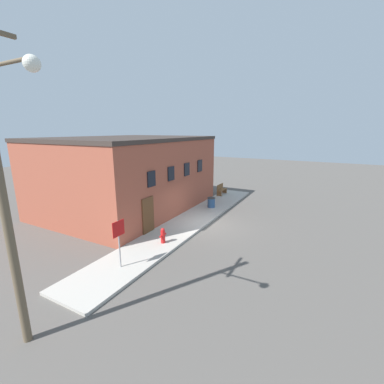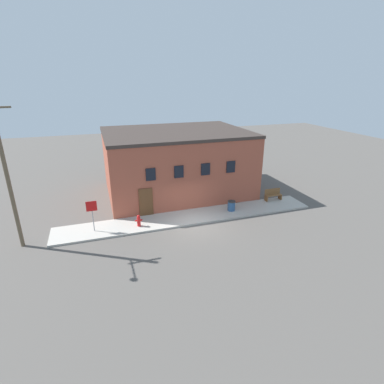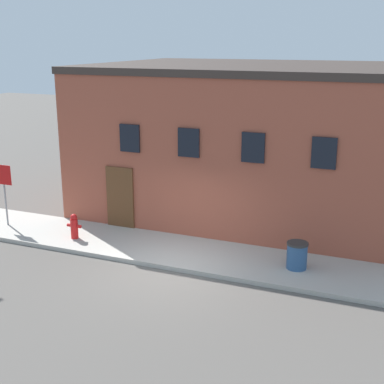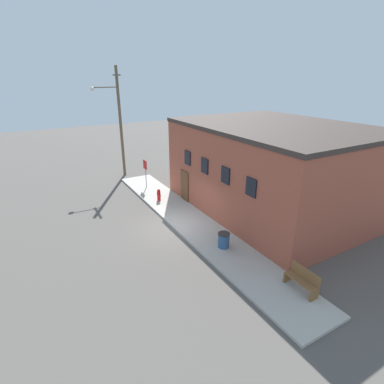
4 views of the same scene
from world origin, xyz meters
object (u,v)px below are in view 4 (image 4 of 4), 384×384
object	(u,v)px
stop_sign	(145,168)
trash_bin	(224,240)
fire_hydrant	(159,195)
utility_pole	(118,119)
bench	(302,280)

from	to	relation	value
stop_sign	trash_bin	size ratio (longest dim) A/B	2.78
fire_hydrant	utility_pole	world-z (taller)	utility_pole
fire_hydrant	bench	xyz separation A→B (m)	(11.20, 1.21, 0.04)
utility_pole	fire_hydrant	bearing A→B (deg)	2.17
trash_bin	utility_pole	bearing A→B (deg)	-177.40
fire_hydrant	bench	distance (m)	11.26
trash_bin	bench	bearing A→B (deg)	11.44
fire_hydrant	trash_bin	distance (m)	7.06
bench	trash_bin	size ratio (longest dim) A/B	1.85
bench	utility_pole	distance (m)	18.80
stop_sign	utility_pole	xyz separation A→B (m)	(-4.18, -0.49, 3.17)
bench	stop_sign	bearing A→B (deg)	-175.99
stop_sign	trash_bin	world-z (taller)	stop_sign
trash_bin	utility_pole	size ratio (longest dim) A/B	0.09
trash_bin	fire_hydrant	bearing A→B (deg)	-176.96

